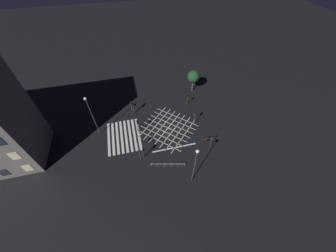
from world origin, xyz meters
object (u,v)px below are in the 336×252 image
traffic_light_nw_main (187,98)px  street_lamp_east (90,109)px  street_lamp_west (196,160)px  traffic_light_median_north (195,115)px  traffic_light_sw_main (131,105)px  traffic_light_se_main (138,146)px  street_tree_near (194,77)px  traffic_light_median_south (137,124)px  traffic_light_se_cross (143,151)px  traffic_light_ne_cross (207,141)px  traffic_light_sw_cross (134,106)px

traffic_light_nw_main → street_lamp_east: 21.97m
traffic_light_nw_main → street_lamp_west: (19.25, -5.14, 4.43)m
traffic_light_median_north → traffic_light_sw_main: size_ratio=0.91×
traffic_light_se_main → street_tree_near: (-17.08, 16.60, 1.65)m
traffic_light_median_south → traffic_light_sw_main: size_ratio=0.94×
traffic_light_se_cross → street_tree_near: (-18.13, 15.85, 2.07)m
traffic_light_median_north → traffic_light_se_main: (5.35, -13.05, 0.11)m
traffic_light_sw_main → street_lamp_west: bearing=23.0°
traffic_light_sw_main → traffic_light_median_south: bearing=6.0°
street_lamp_west → traffic_light_se_main: bearing=-133.3°
traffic_light_median_south → street_tree_near: (-11.38, 16.03, 1.70)m
traffic_light_se_cross → street_tree_near: street_tree_near is taller
traffic_light_se_cross → traffic_light_ne_cross: bearing=-3.2°
traffic_light_median_north → traffic_light_sw_cross: 14.17m
traffic_light_sw_main → traffic_light_se_main: size_ratio=1.08×
traffic_light_sw_cross → traffic_light_median_south: 6.17m
traffic_light_median_south → street_tree_near: street_tree_near is taller
traffic_light_nw_main → traffic_light_se_cross: 17.78m
traffic_light_se_cross → street_lamp_east: size_ratio=0.32×
traffic_light_sw_cross → traffic_light_ne_cross: 18.49m
traffic_light_median_south → traffic_light_nw_main: (-5.83, 12.74, -0.34)m
traffic_light_median_north → traffic_light_sw_main: bearing=-25.7°
street_lamp_east → street_lamp_west: size_ratio=1.07×
traffic_light_sw_cross → traffic_light_median_south: traffic_light_median_south is taller
traffic_light_sw_cross → traffic_light_se_main: traffic_light_se_main is taller
traffic_light_median_south → street_lamp_east: (-1.66, -8.29, 4.50)m
traffic_light_ne_cross → street_lamp_east: 23.14m
traffic_light_median_north → street_tree_near: (-11.74, 3.55, 1.77)m
traffic_light_sw_cross → street_lamp_west: street_lamp_west is taller
traffic_light_nw_main → traffic_light_ne_cross: 13.27m
traffic_light_ne_cross → street_tree_near: 19.26m
traffic_light_sw_cross → traffic_light_ne_cross: traffic_light_ne_cross is taller
traffic_light_sw_cross → traffic_light_se_cross: bearing=-88.8°
traffic_light_se_main → street_lamp_west: street_lamp_west is taller
traffic_light_sw_main → street_tree_near: (-5.44, 16.65, 1.52)m
street_lamp_west → traffic_light_se_cross: bearing=-131.9°
traffic_light_median_north → traffic_light_sw_cross: (-6.51, -12.58, -0.32)m
traffic_light_se_cross → traffic_light_median_north: bearing=27.5°
street_lamp_west → traffic_light_nw_main: bearing=165.1°
street_lamp_west → street_tree_near: size_ratio=1.57×
traffic_light_sw_cross → traffic_light_nw_main: (0.32, 12.84, 0.04)m
street_lamp_west → street_tree_near: 26.29m
traffic_light_se_main → street_tree_near: bearing=-44.2°
traffic_light_sw_cross → traffic_light_nw_main: bearing=-1.4°
traffic_light_sw_main → traffic_light_se_cross: size_ratio=1.24×
traffic_light_median_north → street_tree_near: bearing=-106.8°
traffic_light_nw_main → street_lamp_west: bearing=-14.9°
traffic_light_nw_main → traffic_light_ne_cross: traffic_light_nw_main is taller
traffic_light_se_cross → street_lamp_east: bearing=135.2°
traffic_light_median_north → traffic_light_ne_cross: bearing=89.7°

